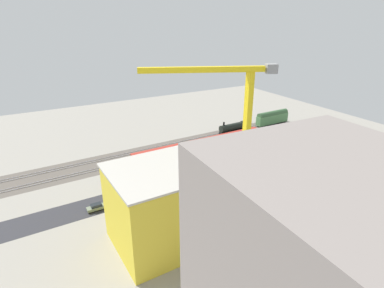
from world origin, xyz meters
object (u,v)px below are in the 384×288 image
Objects in this scene: construction_building at (180,202)px; street_tree_0 at (242,141)px; parked_car_2 at (233,171)px; street_tree_1 at (125,170)px; parked_car_5 at (158,191)px; street_tree_3 at (126,172)px; parked_car_6 at (127,198)px; platform_canopy_near at (203,141)px; tower_crane at (235,127)px; parked_car_7 at (96,207)px; passenger_coach at (272,117)px; parked_car_0 at (274,159)px; locomotive at (236,127)px; box_truck_0 at (195,188)px; parked_car_3 at (208,178)px; parked_car_1 at (252,165)px; traffic_light at (209,153)px; street_tree_2 at (171,159)px; parked_car_4 at (186,184)px; street_tree_4 at (237,143)px.

street_tree_0 is at bearing -146.15° from construction_building.
parked_car_2 is 32.91m from street_tree_1.
parked_car_5 is 10.81m from street_tree_3.
parked_car_6 is 0.57× the size of street_tree_1.
tower_crane is (12.54, 34.70, 17.82)m from platform_canopy_near.
parked_car_5 reaches higher than parked_car_7.
passenger_coach is (-43.55, -11.48, -0.64)m from platform_canopy_near.
street_tree_3 is at bearing -8.93° from parked_car_0.
street_tree_3 is (55.41, 22.38, 2.67)m from locomotive.
parked_car_5 is at bearing 179.73° from parked_car_7.
box_truck_0 is at bearing 163.52° from parked_car_6.
parked_car_5 is 0.88× the size of parked_car_7.
parked_car_5 is 29.42m from tower_crane.
parked_car_0 is 26.45m from parked_car_3.
parked_car_2 is at bearing 1.88° from parked_car_1.
parked_car_3 is 0.59× the size of street_tree_3.
construction_building reaches higher than parked_car_7.
street_tree_1 is 27.49m from traffic_light.
street_tree_2 is at bearing -13.68° from parked_car_0.
street_tree_1 is (22.35, -8.72, 4.21)m from parked_car_3.
parked_car_1 is 1.02× the size of parked_car_6.
parked_car_7 is at bearing 11.08° from traffic_light.
locomotive is 3.79× the size of parked_car_6.
locomotive is 2.23× the size of street_tree_3.
construction_building is 3.26× the size of street_tree_0.
box_truck_0 is at bearing 27.02° from street_tree_0.
parked_car_3 is (32.93, 30.59, -1.16)m from locomotive.
parked_car_2 is at bearing 52.02° from locomotive.
street_tree_1 reaches higher than parked_car_4.
street_tree_0 is at bearing 179.89° from street_tree_1.
tower_crane reaches higher than locomotive.
tower_crane is (56.09, 46.18, 18.46)m from passenger_coach.
parked_car_6 is at bearing -0.10° from parked_car_1.
street_tree_1 is at bearing -21.31° from parked_car_3.
parked_car_2 is at bearing -148.21° from construction_building.
parked_car_4 is 17.28m from parked_car_6.
parked_car_3 is at bearing 42.89° from locomotive.
construction_building is at bearing 44.34° from parked_car_3.
street_tree_1 is 1.04× the size of street_tree_3.
parked_car_4 reaches higher than parked_car_7.
box_truck_0 is 1.50× the size of traffic_light.
passenger_coach is 75.65m from parked_car_5.
street_tree_0 is (-26.57, -8.61, 5.05)m from parked_car_4.
parked_car_0 is 49.66m from street_tree_3.
parked_car_4 is 0.42× the size of box_truck_0.
parked_car_0 is 0.64× the size of street_tree_3.
passenger_coach is 2.32× the size of street_tree_2.
parked_car_6 is 8.97m from street_tree_3.
tower_crane is 35.94m from street_tree_4.
traffic_light is (-27.47, 0.91, -0.37)m from street_tree_1.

